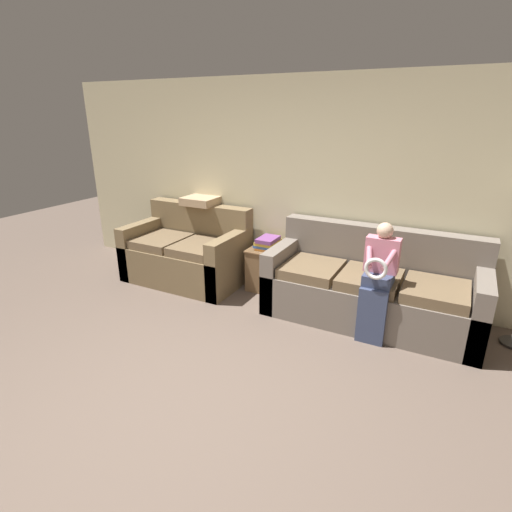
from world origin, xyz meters
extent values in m
plane|color=brown|center=(0.00, 0.00, 0.00)|extent=(14.00, 14.00, 0.00)
cube|color=beige|center=(0.00, 2.77, 1.27)|extent=(7.15, 0.06, 2.55)
cube|color=#70665B|center=(0.95, 2.25, 0.23)|extent=(2.21, 0.90, 0.46)
cube|color=#70665B|center=(0.95, 2.60, 0.71)|extent=(2.21, 0.20, 0.51)
cube|color=#70665B|center=(-0.07, 2.25, 0.36)|extent=(0.16, 0.90, 0.71)
cube|color=#70665B|center=(1.98, 2.25, 0.36)|extent=(0.16, 0.90, 0.71)
cube|color=brown|center=(0.32, 2.15, 0.51)|extent=(0.59, 0.66, 0.11)
cube|color=brown|center=(0.95, 2.15, 0.51)|extent=(0.59, 0.66, 0.11)
cube|color=brown|center=(1.58, 2.15, 0.51)|extent=(0.59, 0.66, 0.11)
cube|color=brown|center=(-1.47, 2.23, 0.24)|extent=(1.54, 0.92, 0.48)
cube|color=brown|center=(-1.47, 2.59, 0.72)|extent=(1.54, 0.20, 0.50)
cube|color=brown|center=(-2.16, 2.23, 0.36)|extent=(0.16, 0.92, 0.72)
cube|color=brown|center=(-0.78, 2.23, 0.36)|extent=(0.16, 0.92, 0.72)
cube|color=brown|center=(-1.77, 2.13, 0.53)|extent=(0.57, 0.68, 0.11)
cube|color=brown|center=(-1.16, 2.13, 0.53)|extent=(0.57, 0.68, 0.11)
cube|color=#384260|center=(1.07, 1.81, 0.28)|extent=(0.27, 0.10, 0.57)
cube|color=#384260|center=(1.07, 1.95, 0.62)|extent=(0.27, 0.28, 0.11)
cube|color=#D17A8E|center=(1.07, 2.02, 0.85)|extent=(0.32, 0.14, 0.34)
sphere|color=#DBB293|center=(1.07, 2.02, 1.09)|extent=(0.15, 0.15, 0.15)
torus|color=white|center=(1.07, 1.75, 0.80)|extent=(0.21, 0.04, 0.21)
cylinder|color=#D17A8E|center=(0.97, 1.88, 0.87)|extent=(0.13, 0.31, 0.20)
cylinder|color=#D17A8E|center=(1.17, 1.88, 0.87)|extent=(0.13, 0.31, 0.20)
cube|color=brown|center=(-0.39, 2.49, 0.27)|extent=(0.41, 0.44, 0.54)
cube|color=brown|center=(-0.39, 2.49, 0.53)|extent=(0.43, 0.46, 0.02)
cube|color=orange|center=(-0.38, 2.50, 0.55)|extent=(0.24, 0.30, 0.03)
cube|color=#33569E|center=(-0.39, 2.50, 0.58)|extent=(0.26, 0.32, 0.03)
cube|color=gold|center=(-0.39, 2.50, 0.62)|extent=(0.24, 0.32, 0.04)
cube|color=#7A4284|center=(-0.38, 2.48, 0.66)|extent=(0.21, 0.31, 0.05)
cube|color=tan|center=(-1.42, 2.59, 1.02)|extent=(0.44, 0.44, 0.10)
camera|label=1|loc=(1.66, -1.75, 2.14)|focal=28.00mm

